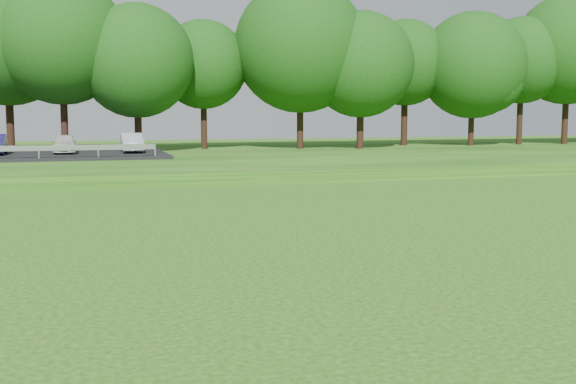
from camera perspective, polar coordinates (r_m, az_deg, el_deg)
name	(u,v)px	position (r m, az deg, el deg)	size (l,w,h in m)	color
berm	(338,155)	(49.99, 3.94, 2.93)	(130.00, 30.00, 0.60)	#16470D
walking_path	(433,177)	(37.23, 11.40, 1.16)	(130.00, 1.60, 0.04)	gray
treeline	(319,45)	(53.87, 2.50, 11.50)	(104.00, 7.00, 15.00)	#1D420F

